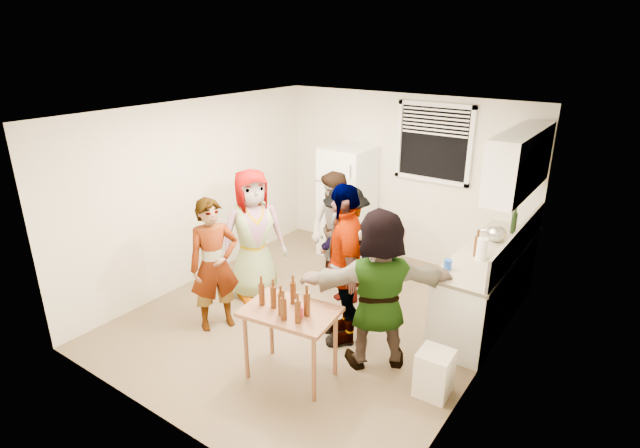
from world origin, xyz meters
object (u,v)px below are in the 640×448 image
Objects in this scene: guest_back_right at (344,301)px; guest_back_left at (335,285)px; beer_bottle_table at (307,315)px; guest_grey at (256,295)px; trash_bin at (434,372)px; red_cup at (299,317)px; blue_cup at (447,269)px; serving_table at (292,375)px; refrigerator at (347,201)px; guest_orange at (376,361)px; kettle at (495,241)px; beer_bottle_counter at (476,256)px; guest_stripe at (219,325)px; wine_bottle at (512,233)px; guest_black at (343,336)px.

guest_back_left is at bearing 163.08° from guest_back_right.
beer_bottle_table is 0.14× the size of guest_grey.
red_cup is at bearing -151.50° from trash_bin.
blue_cup is 0.12× the size of serving_table.
refrigerator is 3.02m from guest_orange.
blue_cup reaches higher than guest_back_right.
refrigerator reaches higher than guest_back_right.
guest_back_right is at bearing -82.27° from guest_orange.
kettle is 1.09× the size of beer_bottle_table.
beer_bottle_counter is 0.53m from blue_cup.
guest_stripe is at bearing -92.07° from refrigerator.
guest_grey is at bearing 38.07° from guest_stripe.
guest_back_left is at bearing 9.88° from guest_stripe.
beer_bottle_counter is at bearing 75.27° from blue_cup.
red_cup is at bearing 20.27° from guest_orange.
refrigerator is at bearing 114.13° from red_cup.
refrigerator reaches higher than trash_bin.
guest_grey is at bearing 143.52° from serving_table.
serving_table is at bearing -67.91° from refrigerator.
trash_bin is 2.63m from guest_stripe.
kettle is 0.57× the size of trash_bin.
trash_bin is at bearing 28.50° from red_cup.
refrigerator is at bearing 136.18° from trash_bin.
trash_bin is 2.78m from guest_grey.
refrigerator is 6.42× the size of kettle.
wine_bottle is 1.51m from blue_cup.
guest_grey is 2.06m from guest_orange.
kettle is 3.52m from guest_stripe.
guest_back_right is 0.91× the size of guest_orange.
red_cup reaches higher than serving_table.
red_cup is 1.16m from guest_orange.
guest_stripe is (-1.30, 0.25, 0.00)m from serving_table.
wine_bottle is 3.86m from guest_stripe.
serving_table is at bearing -175.57° from beer_bottle_table.
kettle reaches higher than red_cup.
beer_bottle_counter is 1.81m from guest_back_right.
beer_bottle_counter is at bearing 37.53° from guest_back_right.
refrigerator is 0.92× the size of guest_black.
guest_black is at bearing 86.68° from serving_table.
trash_bin reaches higher than guest_orange.
guest_stripe is 1.01× the size of guest_back_right.
refrigerator reaches higher than guest_stripe.
guest_back_right is (-1.67, -1.35, -0.90)m from wine_bottle.
guest_orange is at bearing -118.60° from blue_cup.
guest_grey reaches higher than guest_orange.
beer_bottle_counter is (2.35, -0.99, 0.05)m from refrigerator.
guest_back_left is 1.78m from guest_orange.
guest_black is (0.43, -0.71, 0.00)m from guest_back_right.
kettle is 0.41m from wine_bottle.
guest_back_left is 1.02× the size of guest_back_right.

